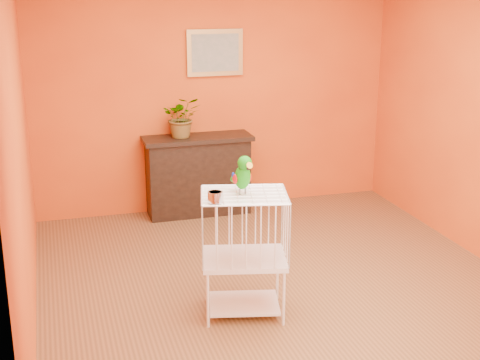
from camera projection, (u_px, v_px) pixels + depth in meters
name	position (u px, v px, depth m)	size (l,w,h in m)	color
ground	(281.00, 287.00, 5.67)	(4.50, 4.50, 0.00)	brown
room_shell	(285.00, 103.00, 5.21)	(4.50, 4.50, 4.50)	#DD5614
console_cabinet	(198.00, 175.00, 7.35)	(1.18, 0.43, 0.88)	black
potted_plant	(183.00, 123.00, 7.08)	(0.40, 0.44, 0.35)	#26722D
framed_picture	(215.00, 53.00, 7.20)	(0.62, 0.04, 0.50)	#B1823F
birdcage	(244.00, 253.00, 5.10)	(0.72, 0.62, 0.97)	white
feed_cup	(215.00, 197.00, 4.76)	(0.11, 0.11, 0.08)	silver
parrot	(243.00, 174.00, 4.93)	(0.15, 0.27, 0.30)	#59544C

